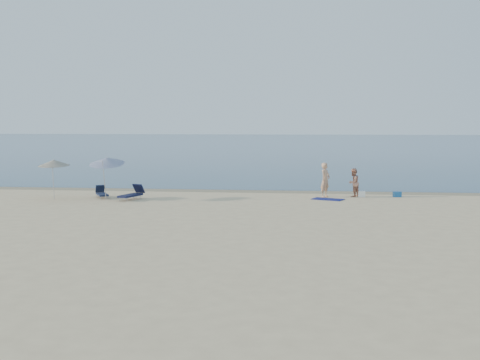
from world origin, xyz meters
name	(u,v)px	position (x,y,z in m)	size (l,w,h in m)	color
ground	(218,272)	(0.00, 0.00, 0.00)	(160.00, 160.00, 0.00)	beige
sea	(297,143)	(0.00, 100.00, 0.00)	(240.00, 160.00, 0.01)	#0B2545
wet_sand_strip	(268,191)	(0.00, 19.40, 0.00)	(240.00, 1.60, 0.00)	#847254
person_left	(325,180)	(3.34, 17.12, 0.95)	(0.69, 0.45, 1.90)	tan
person_right	(353,183)	(4.88, 17.42, 0.79)	(0.76, 0.60, 1.57)	tan
beach_towel	(328,199)	(3.45, 16.08, 0.01)	(1.63, 0.90, 0.03)	#101453
white_bag	(362,194)	(5.34, 17.37, 0.16)	(0.37, 0.32, 0.32)	white
blue_cooler	(397,194)	(7.29, 17.65, 0.15)	(0.42, 0.30, 0.30)	#1F64AC
umbrella_near	(107,161)	(-8.26, 14.81, 2.07)	(1.94, 1.96, 2.47)	silver
umbrella_far	(54,163)	(-11.12, 14.60, 1.95)	(1.67, 1.68, 2.21)	silver
lounger_left	(102,193)	(-8.79, 15.41, 0.24)	(1.16, 1.54, 0.66)	#141D37
lounger_right	(132,194)	(-6.94, 14.87, 0.29)	(1.10, 1.87, 0.78)	#131735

